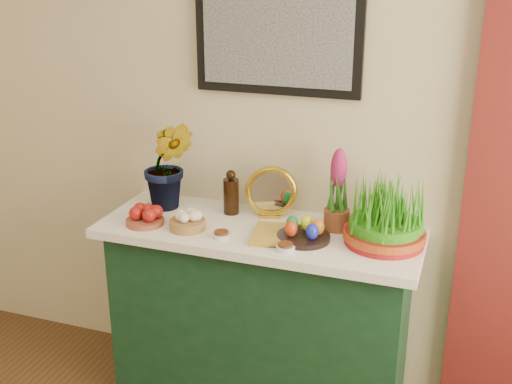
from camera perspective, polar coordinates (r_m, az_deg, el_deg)
sideboard at (r=3.00m, az=0.32°, el=-11.31°), size 1.30×0.45×0.85m
tablecloth at (r=2.80m, az=0.34°, el=-3.51°), size 1.40×0.55×0.04m
hyacinth_green at (r=2.94m, az=-7.84°, el=3.67°), size 0.34×0.31×0.56m
apple_bowl at (r=2.85m, az=-9.86°, el=-2.17°), size 0.22×0.22×0.08m
garlic_basket at (r=2.77m, az=-6.13°, el=-2.61°), size 0.19×0.19×0.09m
vinegar_cruet at (r=2.91m, az=-2.23°, el=-0.21°), size 0.07×0.07×0.21m
mirror at (r=2.87m, az=1.36°, el=-0.04°), size 0.24×0.13×0.24m
book at (r=2.70m, az=-0.30°, el=-3.59°), size 0.19×0.25×0.03m
spice_dish_left at (r=2.69m, az=-3.09°, el=-3.81°), size 0.08×0.08×0.03m
spice_dish_right at (r=2.57m, az=2.64°, el=-4.92°), size 0.08×0.08×0.03m
egg_plate at (r=2.66m, az=4.26°, el=-3.59°), size 0.27×0.27×0.09m
hyacinth_pink at (r=2.73m, az=7.28°, el=-0.15°), size 0.11×0.11×0.36m
wheatgrass_sabzeh at (r=2.64m, az=11.45°, el=-2.12°), size 0.34×0.34×0.27m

